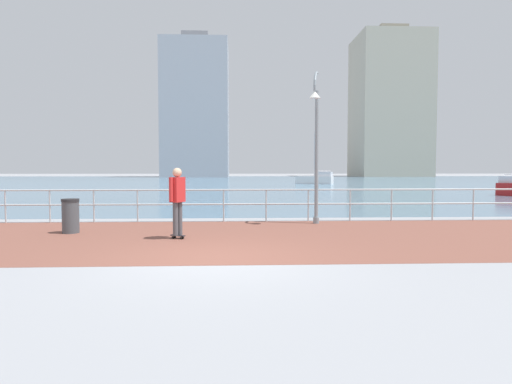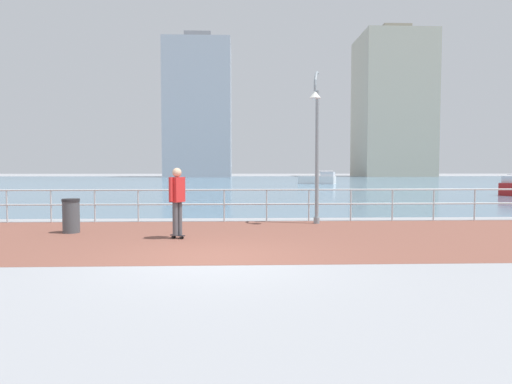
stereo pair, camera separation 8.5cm
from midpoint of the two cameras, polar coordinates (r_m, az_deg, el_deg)
ground at (r=48.30m, az=-3.12°, el=1.00°), size 220.00×220.00×0.00m
brick_paving at (r=11.07m, az=-5.00°, el=-5.94°), size 28.00×6.49×0.01m
harbor_water at (r=59.20m, az=-3.02°, el=1.38°), size 180.00×88.00×0.00m
waterfront_railing at (r=14.21m, az=-4.46°, el=-0.94°), size 25.25×0.06×1.07m
lamppost at (r=13.65m, az=7.74°, el=6.83°), size 0.44×0.79×4.77m
skateboarder at (r=10.85m, az=-10.55°, el=-0.55°), size 0.40×0.51×1.76m
trash_bin at (r=12.71m, az=-23.44°, el=-2.90°), size 0.46×0.46×0.93m
sailboat_white at (r=50.67m, az=7.83°, el=1.71°), size 4.36×3.02×5.93m
tower_brick at (r=106.52m, az=17.17°, el=10.75°), size 15.80×14.38×34.15m
tower_steel at (r=96.07m, az=-7.93°, el=10.66°), size 13.92×12.72×30.64m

